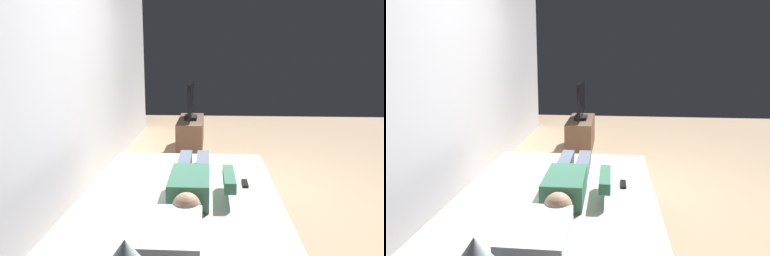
{
  "view_description": "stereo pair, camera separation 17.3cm",
  "coord_description": "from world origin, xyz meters",
  "views": [
    {
      "loc": [
        -3.41,
        0.17,
        1.55
      ],
      "look_at": [
        0.46,
        0.38,
        0.69
      ],
      "focal_mm": 31.5,
      "sensor_mm": 36.0,
      "label": 1
    },
    {
      "loc": [
        -3.39,
        0.0,
        1.55
      ],
      "look_at": [
        0.46,
        0.38,
        0.69
      ],
      "focal_mm": 31.5,
      "sensor_mm": 36.0,
      "label": 2
    }
  ],
  "objects": [
    {
      "name": "tv_stand",
      "position": [
        1.98,
        0.48,
        0.25
      ],
      "size": [
        1.1,
        0.4,
        0.5
      ],
      "primitive_type": "cube",
      "color": "brown",
      "rests_on": "ground"
    },
    {
      "name": "back_wall",
      "position": [
        0.4,
        1.6,
        1.4
      ],
      "size": [
        6.4,
        0.1,
        2.8
      ],
      "primitive_type": "cube",
      "color": "silver",
      "rests_on": "ground"
    },
    {
      "name": "ground_plane",
      "position": [
        0.0,
        0.0,
        0.0
      ],
      "size": [
        10.0,
        10.0,
        0.0
      ],
      "primitive_type": "plane",
      "color": "tan"
    },
    {
      "name": "tv",
      "position": [
        1.98,
        0.48,
        0.78
      ],
      "size": [
        0.88,
        0.2,
        0.59
      ],
      "color": "black",
      "rests_on": "tv_stand"
    },
    {
      "name": "pillow",
      "position": [
        -1.77,
        0.38,
        0.6
      ],
      "size": [
        0.48,
        0.34,
        0.12
      ],
      "primitive_type": "cube",
      "color": "white",
      "rests_on": "bed"
    },
    {
      "name": "remote",
      "position": [
        -0.89,
        -0.11,
        0.55
      ],
      "size": [
        0.15,
        0.04,
        0.02
      ],
      "primitive_type": "cube",
      "color": "black",
      "rests_on": "bed"
    },
    {
      "name": "bed",
      "position": [
        -1.07,
        0.38,
        0.26
      ],
      "size": [
        2.05,
        1.52,
        0.54
      ],
      "color": "#333338",
      "rests_on": "ground"
    },
    {
      "name": "person",
      "position": [
        -1.04,
        0.3,
        0.62
      ],
      "size": [
        1.26,
        0.46,
        0.18
      ],
      "color": "#387056",
      "rests_on": "bed"
    }
  ]
}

